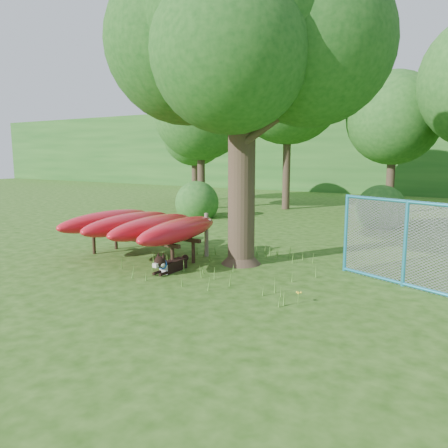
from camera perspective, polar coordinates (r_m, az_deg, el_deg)
The scene contains 14 objects.
ground at distance 9.30m, azimuth -4.97°, elevation -6.99°, with size 80.00×80.00×0.00m, color #20480E.
oak_tree at distance 10.51m, azimuth 2.31°, elevation 23.77°, with size 6.34×5.57×7.85m.
wooden_post at distance 11.06m, azimuth -2.31°, elevation -1.26°, with size 0.30×0.11×1.11m.
kayak_rack at distance 10.99m, azimuth -10.82°, elevation -0.15°, with size 3.44×3.36×1.10m.
husky_dog at distance 9.70m, azimuth -7.21°, elevation -5.28°, with size 0.28×1.11×0.49m.
fence_section at distance 9.19m, azimuth 22.59°, elevation -2.36°, with size 2.73×1.19×2.85m.
wildflower_clump at distance 7.77m, azimuth 9.71°, elevation -8.95°, with size 0.10×0.10×0.22m.
bg_tree_a at distance 20.94m, azimuth -3.06°, elevation 14.28°, with size 4.40×4.40×6.70m.
bg_tree_b at distance 21.12m, azimuth 8.39°, elevation 17.23°, with size 5.20×5.20×8.22m.
bg_tree_c at distance 20.58m, azimuth 21.32°, elevation 12.73°, with size 4.00×4.00×6.12m.
bg_tree_f at distance 24.77m, azimuth -3.87°, elevation 11.71°, with size 3.60×3.60×5.55m.
shrub_left at distance 18.13m, azimuth -3.54°, elevation 0.88°, with size 1.80×1.80×1.80m, color #20571C.
shrub_mid at distance 16.70m, azimuth 19.69°, elevation -0.33°, with size 1.80×1.80×1.80m, color #20571C.
wooded_hillside at distance 35.57m, azimuth 23.30°, elevation 9.00°, with size 80.00×12.00×6.00m, color #20571C.
Camera 1 is at (5.35, -7.16, 2.56)m, focal length 35.00 mm.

